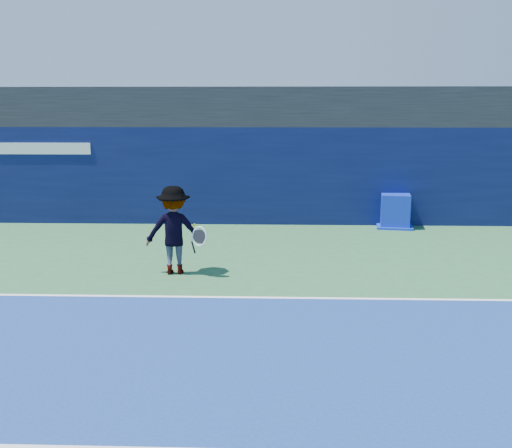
% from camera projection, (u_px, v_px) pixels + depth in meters
% --- Properties ---
extents(ground, '(80.00, 80.00, 0.00)m').
position_uv_depth(ground, '(209.00, 367.00, 8.00)').
color(ground, '#2B6036').
rests_on(ground, ground).
extents(baseline, '(24.00, 0.10, 0.01)m').
position_uv_depth(baseline, '(227.00, 297.00, 10.94)').
color(baseline, white).
rests_on(baseline, ground).
extents(stadium_band, '(36.00, 3.00, 1.20)m').
position_uv_depth(stadium_band, '(247.00, 107.00, 18.54)').
color(stadium_band, black).
rests_on(stadium_band, back_wall_assembly).
extents(back_wall_assembly, '(36.00, 1.03, 3.00)m').
position_uv_depth(back_wall_assembly, '(246.00, 175.00, 17.98)').
color(back_wall_assembly, '#0B123D').
rests_on(back_wall_assembly, ground).
extents(equipment_cart, '(1.21, 1.21, 1.02)m').
position_uv_depth(equipment_cart, '(395.00, 212.00, 17.35)').
color(equipment_cart, '#0B20A4').
rests_on(equipment_cart, ground).
extents(tennis_player, '(1.42, 0.81, 1.93)m').
position_uv_depth(tennis_player, '(174.00, 230.00, 12.39)').
color(tennis_player, silver).
rests_on(tennis_player, ground).
extents(tennis_ball, '(0.07, 0.07, 0.07)m').
position_uv_depth(tennis_ball, '(194.00, 225.00, 12.51)').
color(tennis_ball, yellow).
rests_on(tennis_ball, ground).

